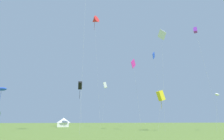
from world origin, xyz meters
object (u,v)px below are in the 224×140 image
(kite_white_diamond, at_px, (162,35))
(festival_tent_right, at_px, (64,122))
(kite_black_box, at_px, (80,85))
(kite_yellow_box, at_px, (161,96))
(kite_white_parafoil, at_px, (217,94))
(kite_red_delta, at_px, (95,20))
(kite_purple_box, at_px, (195,30))
(kite_blue_diamond, at_px, (154,56))
(kite_blue_parafoil, at_px, (2,89))
(kite_magenta_diamond, at_px, (133,64))
(kite_white_box, at_px, (105,85))

(kite_white_diamond, height_order, festival_tent_right, kite_white_diamond)
(kite_black_box, height_order, kite_yellow_box, kite_black_box)
(festival_tent_right, bearing_deg, kite_white_parafoil, -43.49)
(kite_black_box, height_order, kite_white_diamond, kite_white_diamond)
(kite_black_box, height_order, kite_red_delta, kite_red_delta)
(kite_purple_box, height_order, kite_blue_diamond, kite_blue_diamond)
(kite_blue_parafoil, distance_m, kite_magenta_diamond, 38.32)
(kite_black_box, relative_size, kite_white_box, 0.90)
(kite_magenta_diamond, bearing_deg, kite_purple_box, -41.95)
(kite_black_box, relative_size, kite_purple_box, 0.65)
(kite_magenta_diamond, xyz_separation_m, kite_blue_diamond, (14.60, 17.51, 10.16))
(kite_white_diamond, bearing_deg, kite_blue_parafoil, 150.84)
(kite_red_delta, relative_size, kite_blue_diamond, 1.38)
(kite_white_box, height_order, kite_white_diamond, kite_white_diamond)
(kite_blue_parafoil, bearing_deg, kite_black_box, 2.08)
(kite_white_parafoil, xyz_separation_m, kite_magenta_diamond, (-16.11, 7.66, 8.35))
(kite_blue_parafoil, relative_size, kite_magenta_diamond, 0.66)
(kite_black_box, xyz_separation_m, kite_white_diamond, (17.35, -22.86, 7.86))
(kite_purple_box, bearing_deg, kite_red_delta, 128.92)
(kite_black_box, xyz_separation_m, kite_yellow_box, (16.68, -21.24, -5.78))
(kite_black_box, distance_m, kite_purple_box, 36.17)
(kite_white_parafoil, height_order, kite_yellow_box, kite_yellow_box)
(kite_black_box, distance_m, kite_red_delta, 24.09)
(kite_white_parafoil, relative_size, kite_white_box, 0.49)
(kite_blue_parafoil, distance_m, kite_white_diamond, 46.37)
(kite_yellow_box, bearing_deg, kite_blue_parafoil, 152.26)
(kite_yellow_box, bearing_deg, kite_white_parafoil, -10.83)
(kite_white_diamond, bearing_deg, kite_purple_box, -25.38)
(festival_tent_right, bearing_deg, kite_white_box, -6.21)
(kite_red_delta, relative_size, kite_yellow_box, 4.60)
(kite_purple_box, bearing_deg, kite_magenta_diamond, 138.05)
(kite_blue_parafoil, relative_size, kite_yellow_box, 1.37)
(kite_white_parafoil, xyz_separation_m, festival_tent_right, (-33.54, 31.82, -5.79))
(festival_tent_right, bearing_deg, kite_black_box, -60.05)
(kite_red_delta, bearing_deg, kite_white_diamond, -58.09)
(kite_white_parafoil, distance_m, kite_black_box, 37.59)
(kite_magenta_diamond, relative_size, kite_red_delta, 0.45)
(kite_black_box, xyz_separation_m, kite_red_delta, (3.84, -1.17, 23.75))
(kite_blue_parafoil, relative_size, kite_purple_box, 0.52)
(kite_black_box, height_order, kite_magenta_diamond, kite_magenta_diamond)
(kite_white_box, xyz_separation_m, kite_purple_box, (14.56, -32.67, 6.34))
(kite_white_parafoil, xyz_separation_m, kite_black_box, (-28.78, 23.56, 5.47))
(kite_magenta_diamond, relative_size, festival_tent_right, 3.71)
(kite_white_parafoil, distance_m, kite_magenta_diamond, 19.69)
(kite_white_box, bearing_deg, kite_white_diamond, -74.75)
(kite_blue_diamond, bearing_deg, kite_white_parafoil, -86.58)
(kite_black_box, relative_size, festival_tent_right, 3.07)
(kite_red_delta, xyz_separation_m, kite_yellow_box, (12.84, -20.07, -29.53))
(kite_blue_diamond, xyz_separation_m, festival_tent_right, (-32.04, 6.65, -24.30))
(kite_black_box, xyz_separation_m, kite_purple_box, (23.84, -25.94, 8.20))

